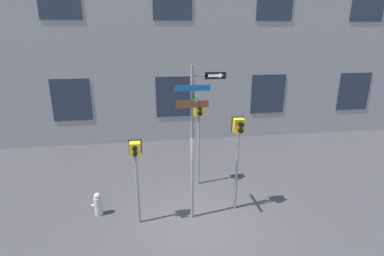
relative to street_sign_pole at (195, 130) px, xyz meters
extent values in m
plane|color=#38383A|center=(0.05, -0.28, -2.72)|extent=(60.00, 60.00, 0.00)
cube|color=#1E2838|center=(-4.75, 6.71, -0.46)|extent=(1.76, 0.03, 1.96)
cube|color=#1E2838|center=(0.05, 6.71, -0.46)|extent=(1.76, 0.03, 1.96)
cube|color=#1E2838|center=(4.85, 6.71, -0.46)|extent=(1.76, 0.03, 1.96)
cube|color=#1E2838|center=(9.65, 6.71, -0.46)|extent=(1.76, 0.03, 1.96)
cube|color=#1E2838|center=(9.65, 6.71, 4.04)|extent=(1.76, 0.03, 1.96)
cylinder|color=slate|center=(-0.07, 0.01, -0.48)|extent=(0.09, 0.09, 4.47)
cube|color=slate|center=(0.24, 0.01, 1.47)|extent=(0.61, 0.05, 0.05)
cube|color=#14478C|center=(-0.07, -0.05, 1.17)|extent=(0.94, 0.02, 0.16)
cube|color=#196B2D|center=(-0.01, 0.01, 0.95)|extent=(0.02, 1.05, 0.15)
cube|color=brown|center=(-0.07, -0.05, 0.74)|extent=(0.86, 0.02, 0.20)
cube|color=black|center=(0.54, -0.01, 1.47)|extent=(0.56, 0.02, 0.18)
cube|color=white|center=(0.50, -0.02, 1.47)|extent=(0.32, 0.01, 0.07)
cone|color=white|center=(0.70, -0.02, 1.47)|extent=(0.10, 0.14, 0.14)
cylinder|color=slate|center=(-1.61, -0.03, -1.65)|extent=(0.08, 0.08, 2.13)
cube|color=gold|center=(-1.61, -0.03, -0.42)|extent=(0.29, 0.26, 0.34)
cube|color=black|center=(-1.61, 0.11, -0.42)|extent=(0.35, 0.02, 0.40)
cylinder|color=black|center=(-1.61, -0.22, -0.34)|extent=(0.12, 0.12, 0.12)
cylinder|color=black|center=(-1.61, -0.22, -0.49)|extent=(0.12, 0.12, 0.12)
cylinder|color=#EA4C14|center=(-1.61, -0.17, -0.34)|extent=(0.09, 0.01, 0.09)
cylinder|color=slate|center=(1.33, 0.28, -1.46)|extent=(0.08, 0.08, 2.51)
cube|color=gold|center=(1.33, 0.28, -0.01)|extent=(0.29, 0.26, 0.39)
cube|color=black|center=(1.33, 0.42, -0.01)|extent=(0.35, 0.02, 0.45)
cylinder|color=black|center=(1.33, 0.09, 0.08)|extent=(0.14, 0.12, 0.14)
cylinder|color=black|center=(1.33, 0.09, -0.10)|extent=(0.14, 0.12, 0.14)
cylinder|color=orange|center=(1.33, 0.14, 0.08)|extent=(0.11, 0.01, 0.11)
cylinder|color=slate|center=(0.46, 2.02, -1.43)|extent=(0.08, 0.08, 2.58)
cube|color=gold|center=(0.46, 2.02, 0.06)|extent=(0.32, 0.26, 0.40)
cube|color=black|center=(0.46, 2.16, 0.06)|extent=(0.38, 0.02, 0.46)
cylinder|color=black|center=(0.46, 1.83, 0.15)|extent=(0.14, 0.12, 0.14)
cylinder|color=black|center=(0.46, 1.83, -0.03)|extent=(0.14, 0.12, 0.14)
cylinder|color=#EA4C14|center=(0.46, 1.89, 0.15)|extent=(0.11, 0.01, 0.11)
cylinder|color=#A5A5A8|center=(-2.84, 0.55, -2.44)|extent=(0.23, 0.23, 0.56)
sphere|color=#A5A5A8|center=(-2.84, 0.55, -2.09)|extent=(0.20, 0.20, 0.20)
cylinder|color=#A5A5A8|center=(-2.99, 0.55, -2.41)|extent=(0.08, 0.08, 0.08)
cylinder|color=#A5A5A8|center=(-2.68, 0.55, -2.41)|extent=(0.08, 0.08, 0.08)
camera|label=1|loc=(-1.20, -7.61, 2.54)|focal=28.00mm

